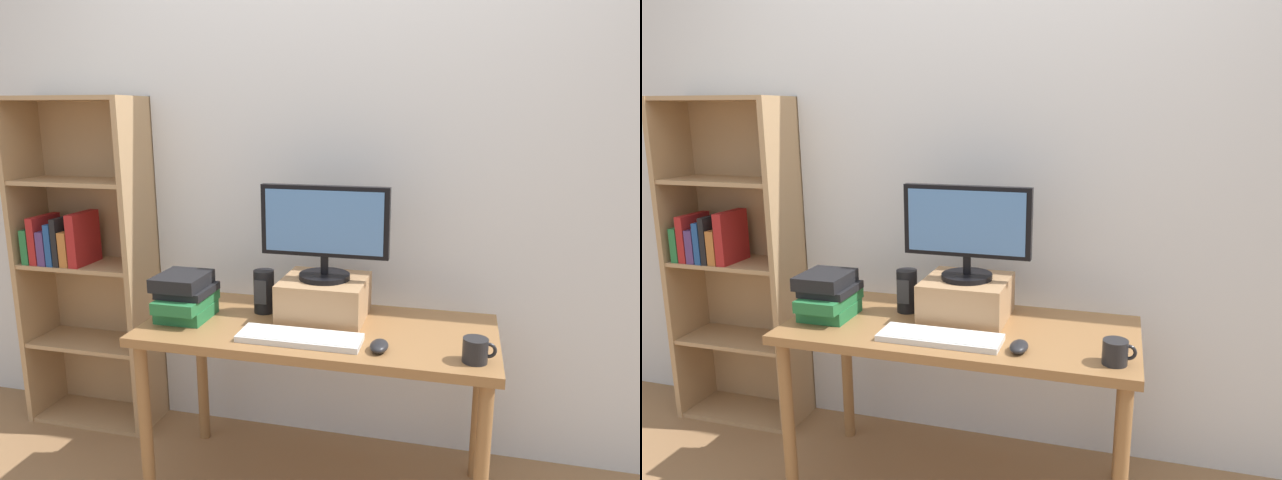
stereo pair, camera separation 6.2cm
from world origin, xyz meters
The scene contains 10 objects.
back_wall centered at (0.00, 0.47, 1.30)m, with size 7.00×0.08×2.60m.
desk centered at (0.00, 0.00, 0.64)m, with size 1.36×0.60×0.72m.
bookshelf_unit centered at (-1.26, 0.32, 0.82)m, with size 0.64×0.28×1.61m.
riser_box centered at (0.00, 0.10, 0.80)m, with size 0.33×0.31×0.16m.
computer_monitor centered at (0.00, 0.10, 1.09)m, with size 0.51×0.20×0.37m.
keyboard centered at (-0.03, -0.16, 0.73)m, with size 0.45×0.15×0.02m.
computer_mouse centered at (0.27, -0.18, 0.74)m, with size 0.06×0.10×0.04m.
book_stack centered at (-0.54, -0.04, 0.81)m, with size 0.21×0.26×0.18m.
coffee_mug centered at (0.59, -0.19, 0.76)m, with size 0.11×0.08×0.08m.
desk_speaker centered at (-0.26, 0.10, 0.81)m, with size 0.09×0.09×0.18m.
Camera 1 is at (0.52, -2.02, 1.53)m, focal length 32.00 mm.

